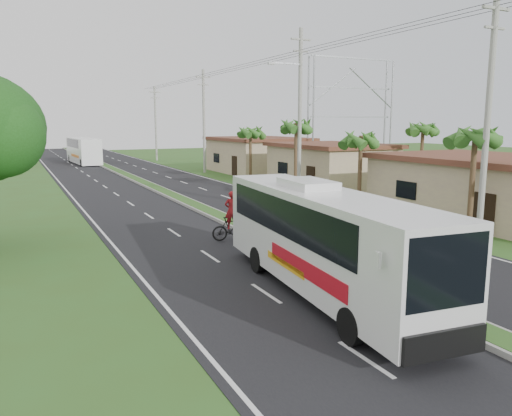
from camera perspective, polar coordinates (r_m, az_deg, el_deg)
name	(u,v)px	position (r m, az deg, el deg)	size (l,w,h in m)	color
ground	(355,279)	(17.95, 11.23, -7.96)	(180.00, 180.00, 0.00)	#35541F
road_asphalt	(180,200)	(35.55, -8.64, 0.89)	(14.00, 160.00, 0.02)	black
median_strip	(180,199)	(35.53, -8.65, 1.04)	(1.20, 160.00, 0.18)	gray
lane_edge_left	(81,207)	(34.18, -19.41, 0.08)	(0.12, 160.00, 0.01)	silver
lane_edge_right	(265,194)	(38.07, 1.02, 1.57)	(0.12, 160.00, 0.01)	silver
shop_near	(490,187)	(31.53, 25.15, 2.21)	(8.60, 12.60, 3.52)	tan
shop_mid	(330,165)	(43.30, 8.46, 4.92)	(7.60, 10.60, 3.67)	tan
shop_far	(258,155)	(55.37, 0.20, 6.13)	(8.60, 11.60, 3.82)	tan
palm_verge_a	(475,137)	(25.57, 23.78, 7.43)	(2.40, 2.40, 5.45)	#473321
palm_verge_b	(361,139)	(32.38, 11.91, 7.67)	(2.40, 2.40, 5.05)	#473321
palm_verge_c	(296,126)	(37.82, 4.61, 9.27)	(2.40, 2.40, 5.85)	#473321
palm_verge_d	(250,132)	(46.02, -0.64, 8.66)	(2.40, 2.40, 5.25)	#473321
palm_behind_shop	(423,129)	(39.97, 18.55, 8.55)	(2.40, 2.40, 5.65)	#473321
utility_pole_a	(488,116)	(24.54, 24.96, 9.47)	(1.60, 0.28, 11.00)	gray
utility_pole_b	(300,111)	(36.81, 5.00, 11.02)	(3.20, 0.28, 12.00)	gray
utility_pole_c	(204,120)	(54.92, -5.97, 9.95)	(1.60, 0.28, 11.00)	gray
utility_pole_d	(156,123)	(74.01, -11.41, 9.55)	(1.60, 0.28, 10.50)	gray
billboard_lattice	(351,109)	(54.34, 10.82, 11.05)	(10.18, 1.18, 12.07)	gray
coach_bus_main	(322,234)	(15.74, 7.53, -2.99)	(3.33, 11.17, 3.56)	silver
coach_bus_far	(83,149)	(70.66, -19.14, 6.36)	(3.11, 11.73, 3.38)	white
motorcyclist	(232,223)	(23.02, -2.80, -1.74)	(1.91, 0.83, 2.32)	black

